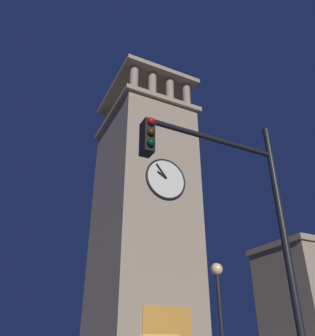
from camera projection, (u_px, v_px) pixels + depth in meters
name	position (u px, v px, depth m)	size (l,w,h in m)	color
clocktower	(143.00, 223.00, 26.33)	(6.74, 8.33, 25.83)	gray
traffic_signal_mid	(246.00, 215.00, 7.10)	(3.46, 0.41, 6.70)	black
street_lamp	(219.00, 302.00, 11.98)	(0.44, 0.44, 4.59)	black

